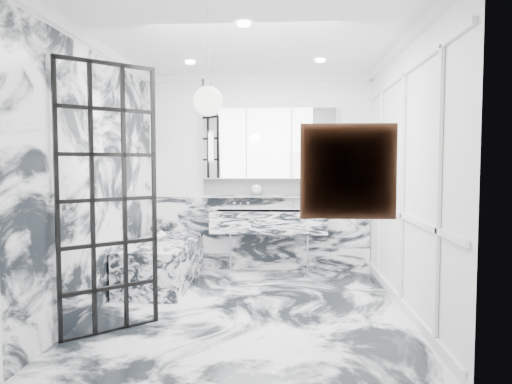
# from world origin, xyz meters

# --- Properties ---
(floor) EXTENTS (3.60, 3.60, 0.00)m
(floor) POSITION_xyz_m (0.00, 0.00, 0.00)
(floor) COLOR white
(floor) RESTS_ON ground
(ceiling) EXTENTS (3.60, 3.60, 0.00)m
(ceiling) POSITION_xyz_m (0.00, 0.00, 2.80)
(ceiling) COLOR white
(ceiling) RESTS_ON wall_back
(wall_back) EXTENTS (3.60, 0.00, 3.60)m
(wall_back) POSITION_xyz_m (0.00, 1.80, 1.40)
(wall_back) COLOR white
(wall_back) RESTS_ON floor
(wall_front) EXTENTS (3.60, 0.00, 3.60)m
(wall_front) POSITION_xyz_m (0.00, -1.80, 1.40)
(wall_front) COLOR white
(wall_front) RESTS_ON floor
(wall_left) EXTENTS (0.00, 3.60, 3.60)m
(wall_left) POSITION_xyz_m (-1.60, 0.00, 1.40)
(wall_left) COLOR white
(wall_left) RESTS_ON floor
(wall_right) EXTENTS (0.00, 3.60, 3.60)m
(wall_right) POSITION_xyz_m (1.60, 0.00, 1.40)
(wall_right) COLOR white
(wall_right) RESTS_ON floor
(marble_clad_back) EXTENTS (3.18, 0.05, 1.05)m
(marble_clad_back) POSITION_xyz_m (0.00, 1.78, 0.53)
(marble_clad_back) COLOR white
(marble_clad_back) RESTS_ON floor
(marble_clad_left) EXTENTS (0.02, 3.56, 2.68)m
(marble_clad_left) POSITION_xyz_m (-1.59, 0.00, 1.34)
(marble_clad_left) COLOR white
(marble_clad_left) RESTS_ON floor
(panel_molding) EXTENTS (0.03, 3.40, 2.30)m
(panel_molding) POSITION_xyz_m (1.58, 0.00, 1.30)
(panel_molding) COLOR white
(panel_molding) RESTS_ON floor
(soap_bottle_a) EXTENTS (0.08, 0.08, 0.19)m
(soap_bottle_a) POSITION_xyz_m (0.69, 1.71, 1.18)
(soap_bottle_a) COLOR #8C5919
(soap_bottle_a) RESTS_ON ledge
(soap_bottle_b) EXTENTS (0.08, 0.08, 0.16)m
(soap_bottle_b) POSITION_xyz_m (0.68, 1.71, 1.17)
(soap_bottle_b) COLOR #4C4C51
(soap_bottle_b) RESTS_ON ledge
(soap_bottle_c) EXTENTS (0.12, 0.12, 0.15)m
(soap_bottle_c) POSITION_xyz_m (0.72, 1.71, 1.16)
(soap_bottle_c) COLOR silver
(soap_bottle_c) RESTS_ON ledge
(face_pot) EXTENTS (0.15, 0.15, 0.15)m
(face_pot) POSITION_xyz_m (-0.03, 1.71, 1.17)
(face_pot) COLOR white
(face_pot) RESTS_ON ledge
(amber_bottle) EXTENTS (0.04, 0.04, 0.10)m
(amber_bottle) POSITION_xyz_m (0.61, 1.71, 1.14)
(amber_bottle) COLOR #8C5919
(amber_bottle) RESTS_ON ledge
(flower_vase) EXTENTS (0.08, 0.08, 0.12)m
(flower_vase) POSITION_xyz_m (-1.01, 0.15, 0.61)
(flower_vase) COLOR silver
(flower_vase) RESTS_ON bathtub
(crittall_door) EXTENTS (0.69, 0.61, 2.42)m
(crittall_door) POSITION_xyz_m (-1.21, -0.76, 1.21)
(crittall_door) COLOR black
(crittall_door) RESTS_ON floor
(artwork) EXTENTS (0.52, 0.05, 0.52)m
(artwork) POSITION_xyz_m (0.78, -1.76, 1.48)
(artwork) COLOR #C56D14
(artwork) RESTS_ON wall_front
(pendant_light) EXTENTS (0.23, 0.23, 0.23)m
(pendant_light) POSITION_xyz_m (-0.23, -1.16, 2.02)
(pendant_light) COLOR white
(pendant_light) RESTS_ON ceiling
(trough_sink) EXTENTS (1.60, 0.45, 0.30)m
(trough_sink) POSITION_xyz_m (0.15, 1.55, 0.73)
(trough_sink) COLOR silver
(trough_sink) RESTS_ON wall_back
(ledge) EXTENTS (1.90, 0.14, 0.04)m
(ledge) POSITION_xyz_m (0.15, 1.72, 1.07)
(ledge) COLOR silver
(ledge) RESTS_ON wall_back
(subway_tile) EXTENTS (1.90, 0.03, 0.23)m
(subway_tile) POSITION_xyz_m (0.15, 1.78, 1.21)
(subway_tile) COLOR white
(subway_tile) RESTS_ON wall_back
(mirror_cabinet) EXTENTS (1.90, 0.16, 1.00)m
(mirror_cabinet) POSITION_xyz_m (0.15, 1.73, 1.82)
(mirror_cabinet) COLOR white
(mirror_cabinet) RESTS_ON wall_back
(sconce_left) EXTENTS (0.07, 0.07, 0.40)m
(sconce_left) POSITION_xyz_m (-0.67, 1.63, 1.78)
(sconce_left) COLOR white
(sconce_left) RESTS_ON mirror_cabinet
(sconce_right) EXTENTS (0.07, 0.07, 0.40)m
(sconce_right) POSITION_xyz_m (0.97, 1.63, 1.78)
(sconce_right) COLOR white
(sconce_right) RESTS_ON mirror_cabinet
(bathtub) EXTENTS (0.75, 1.65, 0.55)m
(bathtub) POSITION_xyz_m (-1.18, 0.90, 0.28)
(bathtub) COLOR silver
(bathtub) RESTS_ON floor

